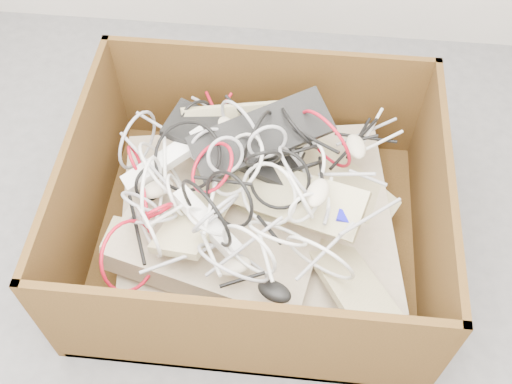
# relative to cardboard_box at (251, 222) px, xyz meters

# --- Properties ---
(ground) EXTENTS (3.00, 3.00, 0.00)m
(ground) POSITION_rel_cardboard_box_xyz_m (-0.11, -0.26, -0.13)
(ground) COLOR #525255
(ground) RESTS_ON ground
(room_shell) EXTENTS (3.04, 3.04, 2.50)m
(room_shell) POSITION_rel_cardboard_box_xyz_m (-0.11, -0.26, 1.12)
(room_shell) COLOR beige
(room_shell) RESTS_ON ground
(cardboard_box) EXTENTS (1.24, 1.04, 0.54)m
(cardboard_box) POSITION_rel_cardboard_box_xyz_m (0.00, 0.00, 0.00)
(cardboard_box) COLOR #38270E
(cardboard_box) RESTS_ON ground
(keyboard_pile) EXTENTS (1.04, 0.99, 0.41)m
(keyboard_pile) POSITION_rel_cardboard_box_xyz_m (0.01, 0.04, 0.14)
(keyboard_pile) COLOR beige
(keyboard_pile) RESTS_ON cardboard_box
(mice_scatter) EXTENTS (0.78, 0.69, 0.20)m
(mice_scatter) POSITION_rel_cardboard_box_xyz_m (0.04, -0.05, 0.23)
(mice_scatter) COLOR beige
(mice_scatter) RESTS_ON keyboard_pile
(power_strip_left) EXTENTS (0.30, 0.25, 0.14)m
(power_strip_left) POSITION_rel_cardboard_box_xyz_m (-0.30, 0.08, 0.23)
(power_strip_left) COLOR white
(power_strip_left) RESTS_ON keyboard_pile
(power_strip_right) EXTENTS (0.25, 0.23, 0.09)m
(power_strip_right) POSITION_rel_cardboard_box_xyz_m (-0.13, -0.15, 0.22)
(power_strip_right) COLOR white
(power_strip_right) RESTS_ON keyboard_pile
(vga_plug) EXTENTS (0.05, 0.05, 0.03)m
(vga_plug) POSITION_rel_cardboard_box_xyz_m (0.32, -0.10, 0.23)
(vga_plug) COLOR #0F0CC2
(vga_plug) RESTS_ON keyboard_pile
(cable_tangle) EXTENTS (1.02, 0.89, 0.46)m
(cable_tangle) POSITION_rel_cardboard_box_xyz_m (-0.06, -0.03, 0.27)
(cable_tangle) COLOR black
(cable_tangle) RESTS_ON keyboard_pile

